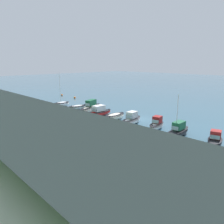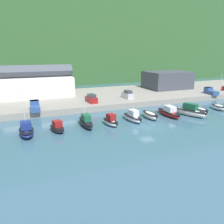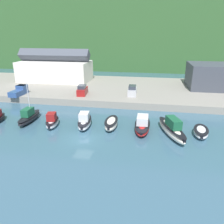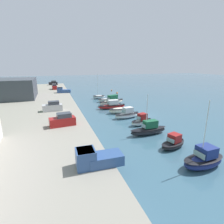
# 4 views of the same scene
# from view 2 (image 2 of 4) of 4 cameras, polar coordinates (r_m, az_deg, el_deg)

# --- Properties ---
(ground_plane) EXTENTS (320.00, 320.00, 0.00)m
(ground_plane) POSITION_cam_2_polar(r_m,az_deg,el_deg) (41.64, 9.26, -3.87)
(ground_plane) COLOR #385B70
(hillside_backdrop) EXTENTS (240.00, 77.13, 41.84)m
(hillside_backdrop) POSITION_cam_2_polar(r_m,az_deg,el_deg) (130.96, -13.40, 18.17)
(hillside_backdrop) COLOR #335B2D
(hillside_backdrop) RESTS_ON ground_plane
(quay_promenade) EXTENTS (128.31, 27.00, 1.39)m
(quay_promenade) POSITION_cam_2_polar(r_m,az_deg,el_deg) (65.48, -3.03, 4.00)
(quay_promenade) COLOR gray
(quay_promenade) RESTS_ON ground_plane
(harbor_clubhouse) EXTENTS (19.74, 9.20, 8.82)m
(harbor_clubhouse) POSITION_cam_2_polar(r_m,az_deg,el_deg) (65.28, -18.92, 6.60)
(harbor_clubhouse) COLOR silver
(harbor_clubhouse) RESTS_ON quay_promenade
(yacht_club_building) EXTENTS (14.43, 11.09, 5.76)m
(yacht_club_building) POSITION_cam_2_polar(r_m,az_deg,el_deg) (78.95, 14.17, 8.13)
(yacht_club_building) COLOR #3D424C
(yacht_club_building) RESTS_ON quay_promenade
(moored_boat_0) EXTENTS (2.63, 5.47, 7.84)m
(moored_boat_0) POSITION_cam_2_polar(r_m,az_deg,el_deg) (39.21, -21.46, -4.54)
(moored_boat_0) COLOR navy
(moored_boat_0) RESTS_ON ground_plane
(moored_boat_1) EXTENTS (2.95, 4.56, 2.06)m
(moored_boat_1) POSITION_cam_2_polar(r_m,az_deg,el_deg) (39.74, -14.12, -3.98)
(moored_boat_1) COLOR black
(moored_boat_1) RESTS_ON ground_plane
(moored_boat_2) EXTENTS (1.93, 6.68, 6.83)m
(moored_boat_2) POSITION_cam_2_polar(r_m,az_deg,el_deg) (41.38, -6.85, -2.61)
(moored_boat_2) COLOR black
(moored_boat_2) RESTS_ON ground_plane
(moored_boat_3) EXTENTS (2.66, 4.77, 2.29)m
(moored_boat_3) POSITION_cam_2_polar(r_m,az_deg,el_deg) (41.77, -0.36, -2.41)
(moored_boat_3) COLOR silver
(moored_boat_3) RESTS_ON ground_plane
(moored_boat_4) EXTENTS (2.73, 6.01, 2.40)m
(moored_boat_4) POSITION_cam_2_polar(r_m,az_deg,el_deg) (44.49, 5.41, -1.30)
(moored_boat_4) COLOR white
(moored_boat_4) RESTS_ON ground_plane
(moored_boat_5) EXTENTS (2.05, 5.25, 1.38)m
(moored_boat_5) POSITION_cam_2_polar(r_m,az_deg,el_deg) (46.76, 9.92, -0.81)
(moored_boat_5) COLOR white
(moored_boat_5) RESTS_ON ground_plane
(moored_boat_6) EXTENTS (2.32, 7.51, 2.31)m
(moored_boat_6) POSITION_cam_2_polar(r_m,az_deg,el_deg) (49.52, 14.60, -0.06)
(moored_boat_6) COLOR red
(moored_boat_6) RESTS_ON ground_plane
(moored_boat_7) EXTENTS (4.53, 8.59, 2.81)m
(moored_boat_7) POSITION_cam_2_polar(r_m,az_deg,el_deg) (51.05, 19.40, 0.26)
(moored_boat_7) COLOR white
(moored_boat_7) RESTS_ON ground_plane
(moored_boat_8) EXTENTS (2.68, 4.81, 1.13)m
(moored_boat_8) POSITION_cam_2_polar(r_m,az_deg,el_deg) (54.45, 22.22, 0.42)
(moored_boat_8) COLOR silver
(moored_boat_8) RESTS_ON ground_plane
(moored_boat_9) EXTENTS (2.45, 4.29, 8.72)m
(moored_boat_9) POSITION_cam_2_polar(r_m,az_deg,el_deg) (59.10, 26.11, 1.18)
(moored_boat_9) COLOR white
(moored_boat_9) RESTS_ON ground_plane
(parked_car_0) EXTENTS (2.26, 4.37, 2.16)m
(parked_car_0) POSITION_cam_2_polar(r_m,az_deg,el_deg) (54.89, -5.42, 3.45)
(parked_car_0) COLOR maroon
(parked_car_0) RESTS_ON quay_promenade
(parked_car_1) EXTENTS (1.94, 4.26, 2.16)m
(parked_car_1) POSITION_cam_2_polar(r_m,az_deg,el_deg) (60.12, 4.08, 4.52)
(parked_car_1) COLOR #B7B7BC
(parked_car_1) RESTS_ON quay_promenade
(pickup_truck_0) EXTENTS (2.60, 4.95, 1.90)m
(pickup_truck_0) POSITION_cam_2_polar(r_m,az_deg,el_deg) (72.44, 24.28, 4.98)
(pickup_truck_0) COLOR #2D4C84
(pickup_truck_0) RESTS_ON quay_promenade
(pickup_truck_1) EXTENTS (2.06, 4.76, 1.90)m
(pickup_truck_1) POSITION_cam_2_polar(r_m,az_deg,el_deg) (50.50, -19.51, 1.47)
(pickup_truck_1) COLOR #2D4C84
(pickup_truck_1) RESTS_ON quay_promenade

